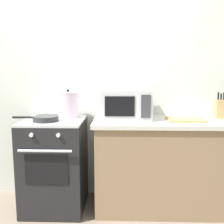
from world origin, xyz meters
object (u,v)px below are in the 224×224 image
at_px(microwave, 126,104).
at_px(knife_block, 222,109).
at_px(stove, 55,164).
at_px(cutting_board, 186,119).
at_px(stock_pot, 68,105).
at_px(frying_pan, 45,118).

distance_m(microwave, knife_block, 0.98).
relative_size(stove, knife_block, 3.46).
bearing_deg(knife_block, cutting_board, -160.47).
relative_size(stock_pot, knife_block, 1.12).
height_order(stove, cutting_board, cutting_board).
relative_size(microwave, cutting_board, 1.39).
bearing_deg(stock_pot, microwave, -5.74).
height_order(stock_pot, frying_pan, stock_pot).
relative_size(stock_pot, cutting_board, 0.83).
bearing_deg(microwave, cutting_board, -7.58).
relative_size(stock_pot, microwave, 0.59).
xyz_separation_m(stove, stock_pot, (0.12, 0.14, 0.59)).
relative_size(cutting_board, knife_block, 1.35).
height_order(frying_pan, microwave, microwave).
bearing_deg(knife_block, frying_pan, -173.08).
height_order(stove, knife_block, knife_block).
relative_size(frying_pan, microwave, 0.89).
bearing_deg(microwave, stove, -173.71).
distance_m(stove, frying_pan, 0.49).
height_order(stock_pot, cutting_board, stock_pot).
bearing_deg(stove, frying_pan, -130.07).
height_order(stove, frying_pan, frying_pan).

